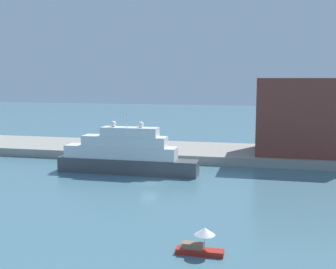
{
  "coord_description": "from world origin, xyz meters",
  "views": [
    {
      "loc": [
        18.13,
        -64.61,
        16.79
      ],
      "look_at": [
        1.72,
        6.0,
        7.16
      ],
      "focal_mm": 45.68,
      "sensor_mm": 36.0,
      "label": 1
    }
  ],
  "objects_px": {
    "small_motorboat": "(201,242)",
    "harbor_building": "(302,116)",
    "parked_car": "(110,146)",
    "large_yacht": "(125,155)",
    "person_figure": "(129,146)",
    "mooring_bollard": "(164,152)"
  },
  "relations": [
    {
      "from": "harbor_building",
      "to": "parked_car",
      "type": "distance_m",
      "value": 40.26
    },
    {
      "from": "small_motorboat",
      "to": "person_figure",
      "type": "relative_size",
      "value": 2.74
    },
    {
      "from": "person_figure",
      "to": "mooring_bollard",
      "type": "xyz_separation_m",
      "value": [
        8.11,
        -2.91,
        -0.36
      ]
    },
    {
      "from": "small_motorboat",
      "to": "harbor_building",
      "type": "xyz_separation_m",
      "value": [
        12.69,
        50.37,
        8.04
      ]
    },
    {
      "from": "small_motorboat",
      "to": "parked_car",
      "type": "height_order",
      "value": "parked_car"
    },
    {
      "from": "large_yacht",
      "to": "small_motorboat",
      "type": "bearing_deg",
      "value": -60.06
    },
    {
      "from": "large_yacht",
      "to": "parked_car",
      "type": "distance_m",
      "value": 16.53
    },
    {
      "from": "harbor_building",
      "to": "large_yacht",
      "type": "bearing_deg",
      "value": -149.42
    },
    {
      "from": "harbor_building",
      "to": "mooring_bollard",
      "type": "xyz_separation_m",
      "value": [
        -26.73,
        -7.57,
        -7.11
      ]
    },
    {
      "from": "large_yacht",
      "to": "mooring_bollard",
      "type": "distance_m",
      "value": 11.73
    },
    {
      "from": "parked_car",
      "to": "harbor_building",
      "type": "bearing_deg",
      "value": 5.98
    },
    {
      "from": "large_yacht",
      "to": "person_figure",
      "type": "bearing_deg",
      "value": 105.17
    },
    {
      "from": "large_yacht",
      "to": "mooring_bollard",
      "type": "xyz_separation_m",
      "value": [
        4.39,
        10.81,
        -1.13
      ]
    },
    {
      "from": "person_figure",
      "to": "large_yacht",
      "type": "bearing_deg",
      "value": -74.83
    },
    {
      "from": "large_yacht",
      "to": "parked_car",
      "type": "height_order",
      "value": "large_yacht"
    },
    {
      "from": "harbor_building",
      "to": "person_figure",
      "type": "xyz_separation_m",
      "value": [
        -34.84,
        -4.66,
        -6.75
      ]
    },
    {
      "from": "small_motorboat",
      "to": "harbor_building",
      "type": "bearing_deg",
      "value": 75.86
    },
    {
      "from": "parked_car",
      "to": "person_figure",
      "type": "height_order",
      "value": "person_figure"
    },
    {
      "from": "harbor_building",
      "to": "mooring_bollard",
      "type": "bearing_deg",
      "value": -164.18
    },
    {
      "from": "small_motorboat",
      "to": "large_yacht",
      "type": "bearing_deg",
      "value": 119.94
    },
    {
      "from": "harbor_building",
      "to": "person_figure",
      "type": "relative_size",
      "value": 10.66
    },
    {
      "from": "person_figure",
      "to": "mooring_bollard",
      "type": "bearing_deg",
      "value": -19.72
    }
  ]
}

